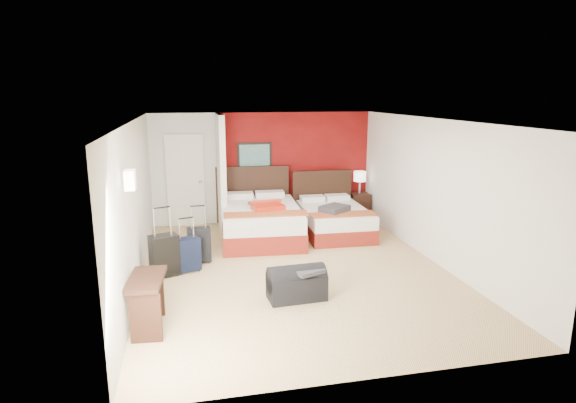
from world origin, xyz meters
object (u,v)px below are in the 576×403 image
object	(u,v)px
suitcase_navy	(188,256)
duffel_bag	(297,285)
bed_left	(261,222)
table_lamp	(360,182)
desk	(148,303)
red_suitcase_open	(266,205)
suitcase_black	(164,257)
suitcase_charcoal	(199,246)
nightstand	(359,206)
bed_right	(334,221)

from	to	relation	value
suitcase_navy	duffel_bag	size ratio (longest dim) A/B	0.67
bed_left	table_lamp	distance (m)	2.77
suitcase_navy	desk	world-z (taller)	desk
table_lamp	suitcase_navy	world-z (taller)	table_lamp
red_suitcase_open	suitcase_black	xyz separation A→B (m)	(-1.95, -1.62, -0.39)
suitcase_black	suitcase_charcoal	size ratio (longest dim) A/B	1.12
duffel_bag	desk	distance (m)	2.09
table_lamp	nightstand	bearing A→B (deg)	0.00
bed_right	suitcase_charcoal	distance (m)	3.07
bed_right	suitcase_charcoal	world-z (taller)	suitcase_charcoal
table_lamp	suitcase_black	xyz separation A→B (m)	(-4.36, -2.75, -0.55)
suitcase_navy	duffel_bag	world-z (taller)	suitcase_navy
suitcase_black	suitcase_navy	xyz separation A→B (m)	(0.37, 0.14, -0.06)
suitcase_charcoal	table_lamp	bearing A→B (deg)	28.71
bed_right	red_suitcase_open	xyz separation A→B (m)	(-1.47, -0.08, 0.44)
table_lamp	suitcase_navy	size ratio (longest dim) A/B	0.94
red_suitcase_open	bed_right	bearing A→B (deg)	-6.15
bed_left	table_lamp	bearing A→B (deg)	26.38
bed_left	nightstand	xyz separation A→B (m)	(2.51, 1.03, -0.02)
suitcase_black	desk	distance (m)	1.78
red_suitcase_open	nightstand	distance (m)	2.69
red_suitcase_open	suitcase_black	bearing A→B (deg)	-149.45
table_lamp	suitcase_charcoal	size ratio (longest dim) A/B	0.87
desk	bed_right	bearing A→B (deg)	49.48
nightstand	suitcase_black	world-z (taller)	suitcase_black
suitcase_charcoal	bed_left	bearing A→B (deg)	41.07
bed_left	desk	size ratio (longest dim) A/B	2.70
bed_left	table_lamp	size ratio (longest dim) A/B	4.34
bed_left	nightstand	bearing A→B (deg)	26.38
bed_right	suitcase_black	world-z (taller)	suitcase_black
bed_left	desk	bearing A→B (deg)	-115.62
red_suitcase_open	suitcase_black	size ratio (longest dim) A/B	1.25
bed_right	suitcase_charcoal	bearing A→B (deg)	-156.31
suitcase_navy	duffel_bag	distance (m)	2.10
bed_right	nightstand	size ratio (longest dim) A/B	2.98
nightstand	duffel_bag	bearing A→B (deg)	-121.25
desk	table_lamp	bearing A→B (deg)	50.38
bed_left	nightstand	world-z (taller)	bed_left
suitcase_navy	table_lamp	bearing A→B (deg)	14.96
nightstand	suitcase_black	xyz separation A→B (m)	(-4.36, -2.75, 0.02)
red_suitcase_open	nightstand	size ratio (longest dim) A/B	1.32
suitcase_black	desk	xyz separation A→B (m)	(-0.14, -1.78, 0.01)
duffel_bag	nightstand	bearing A→B (deg)	55.22
table_lamp	suitcase_navy	xyz separation A→B (m)	(-3.99, -2.62, -0.61)
bed_right	nightstand	xyz separation A→B (m)	(0.94, 1.06, 0.03)
suitcase_black	suitcase_navy	distance (m)	0.40
table_lamp	desk	bearing A→B (deg)	-134.78
bed_right	duffel_bag	bearing A→B (deg)	-115.26
bed_left	suitcase_charcoal	world-z (taller)	bed_left
suitcase_black	suitcase_navy	bearing A→B (deg)	0.28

